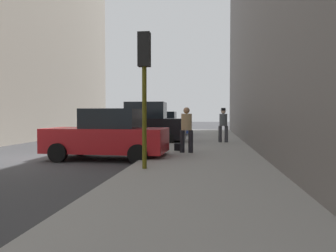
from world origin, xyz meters
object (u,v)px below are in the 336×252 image
at_px(parked_red_hatchback, 108,135).
at_px(fire_hydrant, 180,133).
at_px(parked_black_suv, 143,125).
at_px(parked_blue_sedan, 160,125).
at_px(pedestrian_with_beanie, 223,123).
at_px(traffic_light, 144,70).
at_px(duffel_bag, 179,147).
at_px(pedestrian_in_tan_coat, 187,127).

relative_size(parked_red_hatchback, fire_hydrant, 6.04).
relative_size(parked_black_suv, parked_blue_sedan, 1.10).
xyz_separation_m(parked_black_suv, pedestrian_with_beanie, (4.25, -0.07, 0.10)).
bearing_deg(parked_black_suv, parked_red_hatchback, -90.00).
distance_m(parked_red_hatchback, parked_black_suv, 6.13).
distance_m(fire_hydrant, pedestrian_with_beanie, 3.15).
bearing_deg(traffic_light, duffel_bag, 84.09).
xyz_separation_m(pedestrian_with_beanie, duffel_bag, (-1.93, -4.12, -0.85)).
bearing_deg(pedestrian_in_tan_coat, parked_black_suv, 118.51).
bearing_deg(traffic_light, parked_red_hatchback, 125.41).
distance_m(fire_hydrant, traffic_light, 10.78).
bearing_deg(duffel_bag, parked_red_hatchback, -140.22).
bearing_deg(fire_hydrant, parked_black_suv, -134.89).
xyz_separation_m(fire_hydrant, duffel_bag, (0.52, -6.00, -0.21)).
distance_m(pedestrian_in_tan_coat, duffel_bag, 1.18).
height_order(fire_hydrant, traffic_light, traffic_light).
distance_m(traffic_light, duffel_bag, 5.19).
relative_size(parked_red_hatchback, duffel_bag, 9.66).
distance_m(parked_red_hatchback, traffic_light, 3.73).
bearing_deg(parked_blue_sedan, traffic_light, -82.83).
bearing_deg(parked_blue_sedan, parked_black_suv, -90.00).
distance_m(fire_hydrant, pedestrian_in_tan_coat, 6.86).
bearing_deg(parked_red_hatchback, fire_hydrant, 77.20).
xyz_separation_m(parked_red_hatchback, fire_hydrant, (1.80, 7.94, -0.35)).
relative_size(pedestrian_in_tan_coat, pedestrian_with_beanie, 0.96).
bearing_deg(duffel_bag, parked_black_suv, 119.00).
xyz_separation_m(parked_red_hatchback, traffic_light, (1.85, -2.61, 1.91)).
relative_size(parked_blue_sedan, duffel_bag, 9.57).
xyz_separation_m(parked_red_hatchback, pedestrian_in_tan_coat, (2.70, 1.16, 0.26)).
height_order(parked_black_suv, traffic_light, traffic_light).
height_order(parked_blue_sedan, pedestrian_with_beanie, pedestrian_with_beanie).
height_order(parked_black_suv, parked_blue_sedan, parked_black_suv).
xyz_separation_m(parked_blue_sedan, traffic_light, (1.85, -14.73, 1.91)).
height_order(parked_red_hatchback, traffic_light, traffic_light).
bearing_deg(parked_blue_sedan, fire_hydrant, -66.68).
height_order(pedestrian_with_beanie, duffel_bag, pedestrian_with_beanie).
bearing_deg(fire_hydrant, parked_red_hatchback, -102.80).
xyz_separation_m(parked_black_suv, fire_hydrant, (1.80, 1.81, -0.54)).
distance_m(parked_blue_sedan, pedestrian_in_tan_coat, 11.29).
distance_m(parked_red_hatchback, duffel_bag, 3.07).
bearing_deg(parked_black_suv, parked_blue_sedan, 90.00).
bearing_deg(parked_blue_sedan, duffel_bag, -77.15).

